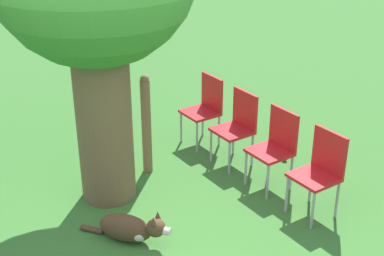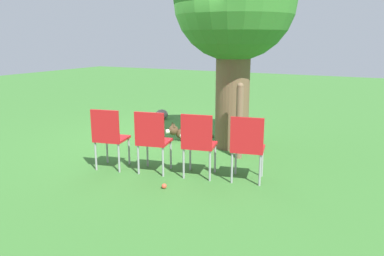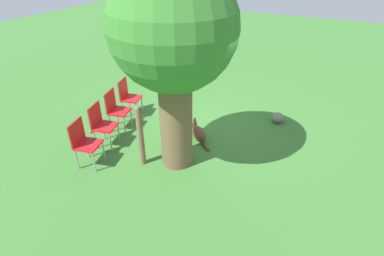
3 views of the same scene
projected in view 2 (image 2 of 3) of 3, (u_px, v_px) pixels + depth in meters
name	position (u px, v px, depth m)	size (l,w,h in m)	color
ground_plane	(180.00, 141.00, 7.30)	(30.00, 30.00, 0.00)	#38702D
oak_tree	(235.00, 6.00, 6.33)	(2.08, 2.08, 3.64)	brown
dog	(187.00, 133.00, 7.30)	(0.79, 0.71, 0.38)	#513823
fence_post	(239.00, 121.00, 6.11)	(0.12, 0.12, 1.26)	brown
red_chair_0	(109.00, 135.00, 5.59)	(0.50, 0.52, 0.94)	red
red_chair_1	(152.00, 138.00, 5.42)	(0.50, 0.52, 0.94)	red
red_chair_2	(198.00, 141.00, 5.25)	(0.50, 0.52, 0.94)	red
red_chair_3	(247.00, 144.00, 5.08)	(0.50, 0.52, 0.94)	red
tennis_ball	(164.00, 186.00, 4.96)	(0.07, 0.07, 0.07)	#E54C33
garden_rock	(162.00, 114.00, 9.22)	(0.28, 0.31, 0.24)	slate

